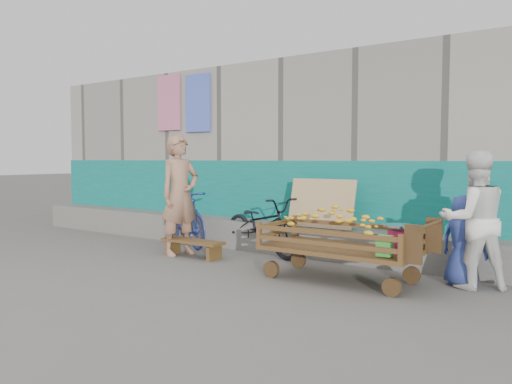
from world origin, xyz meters
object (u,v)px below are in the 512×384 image
Objects in this scene: woman at (474,220)px; child at (463,241)px; bicycle_blue at (184,217)px; bicycle_dark at (262,226)px; bench at (193,244)px; banana_cart at (337,233)px; vendor_man at (180,195)px.

woman is 0.27m from child.
woman reaches higher than bicycle_blue.
bicycle_blue is at bearing -36.29° from woman.
woman is 0.92× the size of bicycle_dark.
bench is at bearing -27.07° from woman.
vendor_man is at bearing 177.63° from banana_cart.
vendor_man is 3.93m from child.
banana_cart is 1.24× the size of bicycle_blue.
woman is at bearing 20.92° from banana_cart.
woman is 0.97× the size of bicycle_blue.
child is 2.91m from bicycle_dark.
woman is at bearing -69.18° from bicycle_blue.
vendor_man is 1.17× the size of woman.
bicycle_blue is at bearing 50.43° from vendor_man.
child is at bearing -68.94° from bicycle_blue.
banana_cart is 2.36m from bench.
bicycle_blue is (-3.09, 0.69, -0.09)m from banana_cart.
vendor_man is 0.86m from bicycle_blue.
bicycle_dark is at bearing -43.14° from vendor_man.
bicycle_blue reaches higher than banana_cart.
banana_cart is 1.28× the size of woman.
child reaches higher than bench.
banana_cart reaches higher than bench.
bench is at bearing 21.80° from child.
woman is 4.49m from bicycle_blue.
bicycle_blue is (-0.47, 0.58, -0.42)m from vendor_man.
banana_cart is at bearing -1.58° from bench.
bicycle_dark reaches higher than banana_cart.
child is (-0.11, 0.02, -0.25)m from woman.
banana_cart is 1.10× the size of vendor_man.
bench is at bearing -87.52° from vendor_man.
child is at bearing 7.71° from bench.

